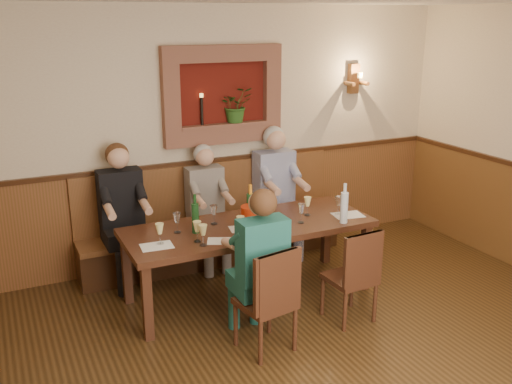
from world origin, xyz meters
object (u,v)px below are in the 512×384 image
(bench, at_px, (214,233))
(person_bench_mid, at_px, (208,218))
(person_bench_left, at_px, (124,227))
(wine_bottle_green_b, at_px, (195,217))
(chair_near_left, at_px, (266,320))
(person_bench_right, at_px, (277,203))
(spittoon_bucket, at_px, (252,218))
(water_bottle, at_px, (344,207))
(wine_bottle_green_a, at_px, (250,209))
(person_chair_front, at_px, (258,279))
(dining_table, at_px, (249,232))
(chair_near_right, at_px, (350,293))

(bench, bearing_deg, person_bench_mid, -135.07)
(person_bench_left, distance_m, wine_bottle_green_b, 1.00)
(chair_near_left, distance_m, person_bench_right, 2.07)
(spittoon_bucket, distance_m, wine_bottle_green_b, 0.52)
(bench, distance_m, person_bench_mid, 0.28)
(water_bottle, bearing_deg, chair_near_left, -152.31)
(wine_bottle_green_a, distance_m, wine_bottle_green_b, 0.54)
(bench, height_order, wine_bottle_green_a, wine_bottle_green_a)
(chair_near_left, xyz_separation_m, water_bottle, (1.13, 0.59, 0.64))
(person_bench_left, height_order, wine_bottle_green_a, person_bench_left)
(spittoon_bucket, bearing_deg, person_bench_left, 134.79)
(bench, height_order, person_bench_mid, person_bench_mid)
(person_chair_front, distance_m, wine_bottle_green_b, 0.90)
(person_bench_mid, distance_m, person_bench_right, 0.85)
(person_bench_mid, bearing_deg, person_chair_front, -96.13)
(spittoon_bucket, bearing_deg, person_bench_mid, 93.77)
(chair_near_left, height_order, spittoon_bucket, spittoon_bucket)
(dining_table, height_order, water_bottle, water_bottle)
(spittoon_bucket, relative_size, wine_bottle_green_b, 0.63)
(bench, bearing_deg, water_bottle, -56.52)
(person_chair_front, bearing_deg, spittoon_bucket, 69.23)
(dining_table, relative_size, person_bench_left, 1.64)
(person_bench_left, relative_size, water_bottle, 3.71)
(chair_near_right, bearing_deg, bench, 106.27)
(spittoon_bucket, bearing_deg, bench, 87.97)
(chair_near_left, distance_m, person_chair_front, 0.34)
(bench, relative_size, person_bench_right, 2.01)
(person_chair_front, xyz_separation_m, wine_bottle_green_a, (0.28, 0.74, 0.35))
(person_chair_front, bearing_deg, water_bottle, 20.98)
(bench, xyz_separation_m, water_bottle, (0.85, -1.29, 0.58))
(water_bottle, bearing_deg, person_bench_right, 95.12)
(water_bottle, bearing_deg, wine_bottle_green_a, 160.29)
(person_chair_front, height_order, wine_bottle_green_a, person_chair_front)
(dining_table, distance_m, water_bottle, 0.95)
(chair_near_right, bearing_deg, person_bench_mid, 110.46)
(dining_table, xyz_separation_m, person_chair_front, (-0.28, -0.78, -0.11))
(person_bench_right, distance_m, spittoon_bucket, 1.28)
(person_bench_left, height_order, person_bench_mid, person_bench_left)
(bench, distance_m, wine_bottle_green_a, 1.15)
(bench, bearing_deg, person_chair_front, -99.16)
(person_bench_left, height_order, spittoon_bucket, person_bench_left)
(chair_near_right, height_order, spittoon_bucket, spittoon_bucket)
(spittoon_bucket, bearing_deg, water_bottle, -12.45)
(dining_table, xyz_separation_m, bench, (0.00, 0.94, -0.35))
(chair_near_left, distance_m, spittoon_bucket, 1.02)
(person_chair_front, bearing_deg, bench, 80.84)
(bench, bearing_deg, wine_bottle_green_a, -90.06)
(chair_near_right, distance_m, wine_bottle_green_b, 1.57)
(bench, height_order, chair_near_left, bench)
(chair_near_right, bearing_deg, person_chair_front, 173.94)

